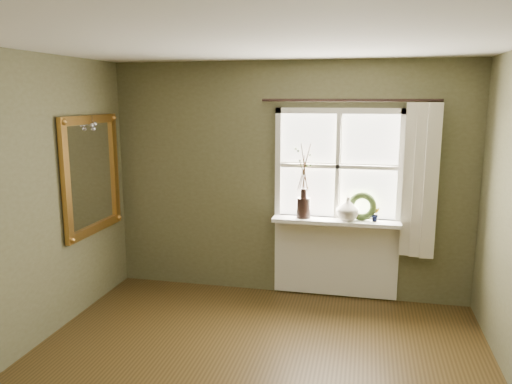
{
  "coord_description": "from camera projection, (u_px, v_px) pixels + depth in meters",
  "views": [
    {
      "loc": [
        0.85,
        -3.14,
        2.22
      ],
      "look_at": [
        -0.2,
        1.55,
        1.3
      ],
      "focal_mm": 35.0,
      "sensor_mm": 36.0,
      "label": 1
    }
  ],
  "objects": [
    {
      "name": "dark_jug",
      "position": [
        303.0,
        208.0,
        5.41
      ],
      "size": [
        0.17,
        0.17,
        0.22
      ],
      "primitive_type": "cylinder",
      "rotation": [
        0.0,
        0.0,
        0.15
      ],
      "color": "black",
      "rests_on": "window_sill"
    },
    {
      "name": "window_apron",
      "position": [
        335.0,
        257.0,
        5.54
      ],
      "size": [
        1.36,
        0.04,
        0.88
      ],
      "primitive_type": "cube",
      "color": "white",
      "rests_on": "ground"
    },
    {
      "name": "cream_vase",
      "position": [
        348.0,
        209.0,
        5.3
      ],
      "size": [
        0.32,
        0.32,
        0.25
      ],
      "primitive_type": "imported",
      "rotation": [
        0.0,
        0.0,
        0.44
      ],
      "color": "beige",
      "rests_on": "window_sill"
    },
    {
      "name": "curtain_rod",
      "position": [
        350.0,
        100.0,
        5.14
      ],
      "size": [
        1.84,
        0.03,
        0.03
      ],
      "primitive_type": "cylinder",
      "rotation": [
        0.0,
        1.57,
        0.0
      ],
      "color": "black",
      "rests_on": "wall_back"
    },
    {
      "name": "wall_back",
      "position": [
        288.0,
        180.0,
        5.57
      ],
      "size": [
        4.0,
        0.1,
        2.6
      ],
      "primitive_type": "cube",
      "color": "brown",
      "rests_on": "ground"
    },
    {
      "name": "ceiling",
      "position": [
        234.0,
        34.0,
        3.12
      ],
      "size": [
        4.5,
        4.5,
        0.0
      ],
      "primitive_type": "plane",
      "color": "silver",
      "rests_on": "ground"
    },
    {
      "name": "potted_plant_right",
      "position": [
        376.0,
        214.0,
        5.25
      ],
      "size": [
        0.1,
        0.1,
        0.15
      ],
      "primitive_type": "imported",
      "rotation": [
        0.0,
        0.0,
        0.39
      ],
      "color": "#374C21",
      "rests_on": "window_sill"
    },
    {
      "name": "potted_plant_left",
      "position": [
        302.0,
        211.0,
        5.42
      ],
      "size": [
        0.1,
        0.09,
        0.16
      ],
      "primitive_type": "imported",
      "rotation": [
        0.0,
        0.0,
        0.43
      ],
      "color": "#374C21",
      "rests_on": "window_sill"
    },
    {
      "name": "wreath",
      "position": [
        362.0,
        209.0,
        5.31
      ],
      "size": [
        0.31,
        0.14,
        0.31
      ],
      "primitive_type": "torus",
      "rotation": [
        1.36,
        0.0,
        -0.02
      ],
      "color": "#374C21",
      "rests_on": "window_sill"
    },
    {
      "name": "window_sill",
      "position": [
        336.0,
        221.0,
        5.36
      ],
      "size": [
        1.36,
        0.26,
        0.04
      ],
      "primitive_type": "cube",
      "color": "white",
      "rests_on": "wall_back"
    },
    {
      "name": "curtain",
      "position": [
        420.0,
        181.0,
        5.1
      ],
      "size": [
        0.36,
        0.12,
        1.59
      ],
      "primitive_type": "cube",
      "color": "beige",
      "rests_on": "wall_back"
    },
    {
      "name": "gilt_mirror",
      "position": [
        92.0,
        174.0,
        5.23
      ],
      "size": [
        0.1,
        1.04,
        1.24
      ],
      "color": "white",
      "rests_on": "wall_left"
    },
    {
      "name": "window_frame",
      "position": [
        338.0,
        166.0,
        5.35
      ],
      "size": [
        1.36,
        0.06,
        1.24
      ],
      "color": "white",
      "rests_on": "wall_back"
    }
  ]
}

